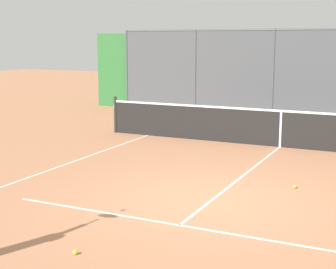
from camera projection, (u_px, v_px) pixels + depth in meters
ground_plane at (211, 201)px, 8.76m from camera, size 60.00×60.00×0.00m
court_line_markings at (175, 229)px, 7.47m from camera, size 7.72×11.40×0.01m
fence_backdrop at (319, 76)px, 17.81m from camera, size 17.68×1.37×3.09m
tennis_net at (281, 128)px, 13.07m from camera, size 9.92×0.09×1.07m
tennis_ball_by_sideline at (75, 252)px, 6.57m from camera, size 0.07×0.07×0.07m
tennis_ball_near_net at (294, 187)px, 9.50m from camera, size 0.07×0.07×0.07m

